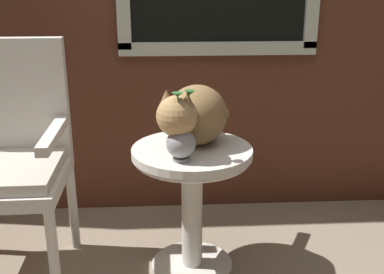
# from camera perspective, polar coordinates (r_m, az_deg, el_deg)

# --- Properties ---
(wicker_side_table) EXTENTS (0.52, 0.52, 0.60)m
(wicker_side_table) POSITION_cam_1_polar(r_m,az_deg,el_deg) (2.09, 0.00, -5.93)
(wicker_side_table) COLOR silver
(wicker_side_table) RESTS_ON ground_plane
(wicker_chair) EXTENTS (0.56, 0.51, 1.05)m
(wicker_chair) POSITION_cam_1_polar(r_m,az_deg,el_deg) (2.21, -22.12, -1.59)
(wicker_chair) COLOR silver
(wicker_chair) RESTS_ON ground_plane
(cat) EXTENTS (0.37, 0.56, 0.28)m
(cat) POSITION_cam_1_polar(r_m,az_deg,el_deg) (2.01, 0.22, 2.65)
(cat) COLOR olive
(cat) RESTS_ON wicker_side_table
(pewter_vase_with_ivy) EXTENTS (0.12, 0.12, 0.28)m
(pewter_vase_with_ivy) POSITION_cam_1_polar(r_m,az_deg,el_deg) (1.86, -1.34, -0.20)
(pewter_vase_with_ivy) COLOR #99999E
(pewter_vase_with_ivy) RESTS_ON wicker_side_table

